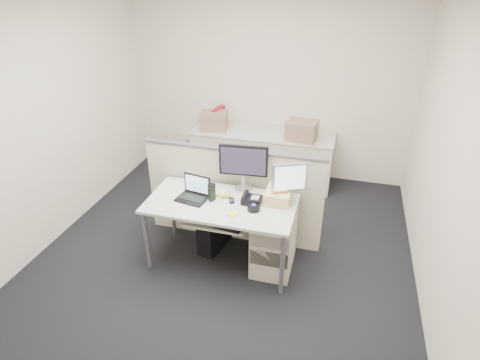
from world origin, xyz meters
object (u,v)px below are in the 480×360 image
(monitor_main, at_px, (244,168))
(laptop, at_px, (192,190))
(desk_phone, at_px, (252,200))
(desk, at_px, (221,208))

(monitor_main, distance_m, laptop, 0.58)
(monitor_main, bearing_deg, desk_phone, -63.34)
(desk, height_order, laptop, laptop)
(monitor_main, relative_size, laptop, 1.67)
(laptop, xyz_separation_m, desk_phone, (0.60, 0.10, -0.08))
(desk, xyz_separation_m, monitor_main, (0.15, 0.32, 0.32))
(desk, xyz_separation_m, laptop, (-0.30, -0.02, 0.18))
(desk, bearing_deg, laptop, -176.19)
(monitor_main, xyz_separation_m, desk_phone, (0.15, -0.24, -0.22))
(desk_phone, bearing_deg, monitor_main, 121.68)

